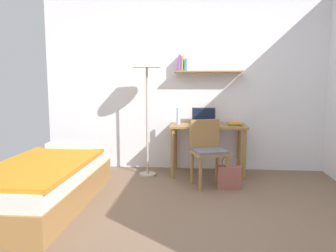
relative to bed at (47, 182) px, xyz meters
The scene contains 10 objects.
ground_plane 1.56m from the bed, 14.16° to the right, with size 5.28×5.28×0.00m, color brown.
wall_back 2.47m from the bed, 47.69° to the left, with size 4.40×0.27×2.60m.
bed is the anchor object (origin of this frame).
desk 2.24m from the bed, 36.65° to the left, with size 1.06×0.59×0.72m.
desk_chair 1.95m from the bed, 24.43° to the left, with size 0.52×0.50×0.84m.
standing_lamp 1.99m from the bed, 52.00° to the left, with size 0.41×0.41×1.74m.
laptop 2.27m from the bed, 38.89° to the left, with size 0.34×0.24×0.23m.
water_bottle 1.96m from the bed, 43.24° to the left, with size 0.06×0.06×0.24m, color silver.
book_stack 2.55m from the bed, 30.60° to the left, with size 0.19×0.24×0.05m.
handbag 2.14m from the bed, 18.58° to the left, with size 0.29×0.11×0.43m.
Camera 1 is at (0.10, -2.86, 1.29)m, focal length 34.33 mm.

